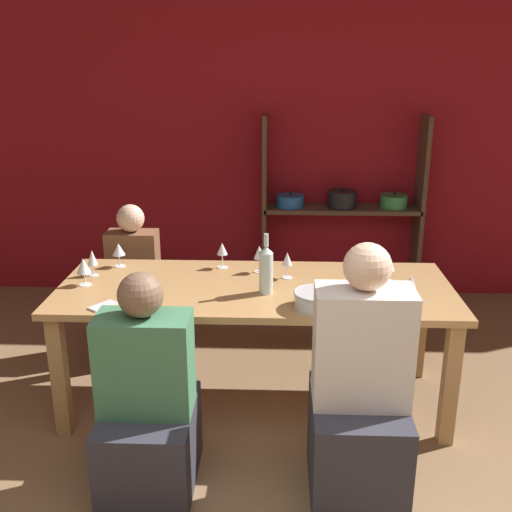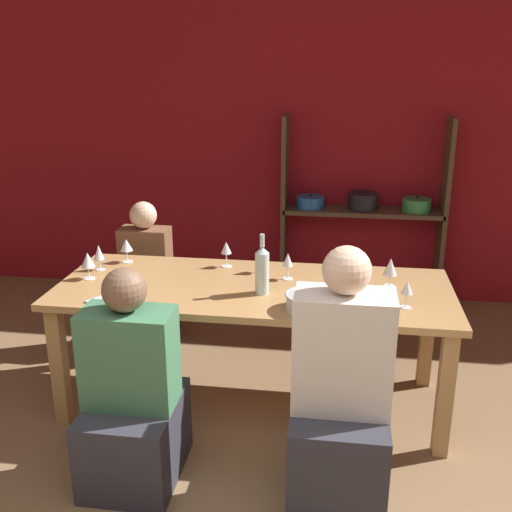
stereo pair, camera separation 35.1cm
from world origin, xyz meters
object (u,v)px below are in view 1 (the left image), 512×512
Objects in this scene: mixing_bowl at (317,299)px; wine_glass_empty_b at (388,263)px; wine_glass_empty_a at (259,253)px; wine_glass_red_e at (119,250)px; shelf_unit at (339,231)px; wine_glass_white_a at (411,283)px; wine_glass_red_d at (92,259)px; wine_bottle_green at (266,269)px; cell_phone at (103,306)px; wine_glass_red_c at (287,260)px; wine_glass_red_a at (222,250)px; dining_table at (255,300)px; wine_glass_red_b at (84,267)px; person_near_a at (359,407)px; person_far_a at (136,297)px; person_near_b at (148,412)px.

mixing_bowl is 0.61m from wine_glass_empty_b.
wine_glass_red_e is (-0.89, 0.07, -0.01)m from wine_glass_empty_a.
wine_glass_white_a is (0.20, -1.90, 0.25)m from shelf_unit.
wine_glass_red_d is at bearing 169.53° from wine_glass_white_a.
wine_bottle_green is (-0.58, -1.80, 0.29)m from shelf_unit.
wine_glass_white_a is at bearing -78.19° from wine_glass_empty_b.
wine_glass_white_a reaches higher than cell_phone.
wine_glass_white_a is 1.65m from cell_phone.
wine_glass_red_c and wine_glass_red_d have the same top height.
wine_glass_red_a is 1.18m from wine_glass_white_a.
cell_phone is at bearing -125.36° from shelf_unit.
wine_glass_red_b is (-0.99, -0.02, 0.20)m from dining_table.
wine_glass_red_e is at bearing 175.53° from wine_glass_empty_a.
person_near_a is at bearing -106.48° from wine_glass_empty_b.
cell_phone is at bearing 94.88° from person_far_a.
wine_glass_empty_a is 1.00m from cell_phone.
person_far_a is (0.10, 0.57, -0.48)m from wine_glass_red_d.
mixing_bowl is 0.61m from person_near_a.
wine_glass_red_e is (-0.65, -0.00, -0.01)m from wine_glass_red_a.
person_near_a reaches higher than person_near_b.
dining_table is at bearing 137.65° from mixing_bowl.
wine_glass_white_a is 0.12× the size of person_near_a.
person_far_a reaches higher than wine_glass_empty_b.
wine_glass_red_a reaches higher than wine_glass_red_c.
shelf_unit is 1.82m from dining_table.
person_far_a is (-0.90, 0.47, -0.49)m from wine_glass_empty_a.
dining_table is 2.05× the size of person_near_b.
wine_glass_red_b is at bearing 167.94° from mixing_bowl.
wine_glass_white_a is at bearing 152.32° from person_far_a.
wine_glass_empty_b is at bearing 160.32° from person_far_a.
wine_bottle_green is at bearing -12.91° from wine_glass_red_d.
wine_glass_red_b is 0.15× the size of person_far_a.
wine_glass_red_d is 0.15× the size of person_far_a.
person_far_a is at bearing 152.32° from wine_glass_white_a.
person_near_a is at bearing -55.72° from wine_glass_red_a.
wine_bottle_green is at bearing 139.54° from person_far_a.
wine_glass_empty_b is 1.04× the size of cell_phone.
wine_glass_white_a is (0.78, -0.10, -0.03)m from wine_bottle_green.
wine_glass_red_c is 1.17m from wine_glass_red_d.
person_far_a reaches higher than wine_glass_red_a.
wine_glass_red_a and wine_glass_red_b have the same top height.
wine_glass_red_c is (0.18, 0.14, 0.20)m from dining_table.
person_near_b is (-0.50, -1.00, -0.49)m from wine_glass_empty_a.
dining_table is 0.95m from person_near_a.
wine_glass_red_a is (-0.56, 0.62, 0.07)m from mixing_bowl.
wine_glass_red_b reaches higher than wine_glass_white_a.
wine_glass_red_d is at bearing 111.97° from cell_phone.
cell_phone is at bearing -144.76° from wine_glass_empty_a.
shelf_unit reaches higher than wine_glass_red_d.
wine_glass_red_e is 0.66m from cell_phone.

